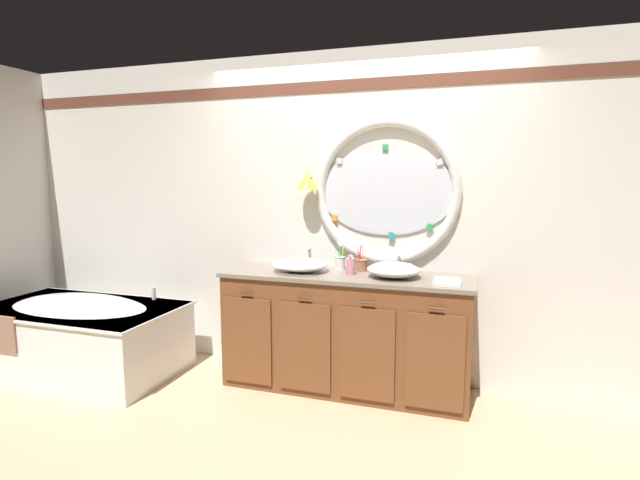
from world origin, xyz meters
The scene contains 12 objects.
ground_plane centered at (0.00, 0.00, 0.00)m, with size 14.00×14.00×0.00m, color tan.
back_wall_assembly centered at (0.02, 0.58, 1.32)m, with size 6.40×0.26×2.60m.
vanity_counter centered at (-0.02, 0.27, 0.45)m, with size 1.88×0.60×0.89m.
bathtub centered at (-2.21, -0.10, 0.34)m, with size 1.65×0.92×0.66m.
sink_basin_left centered at (-0.38, 0.24, 0.95)m, with size 0.43×0.43×0.11m.
sink_basin_right centered at (0.34, 0.24, 0.95)m, with size 0.38×0.38×0.11m.
faucet_set_left centered at (-0.38, 0.47, 0.96)m, with size 0.21×0.12×0.16m.
faucet_set_right centered at (0.34, 0.47, 0.95)m, with size 0.21×0.14×0.15m.
toothbrush_holder_left centered at (-0.11, 0.43, 0.96)m, with size 0.09×0.09×0.22m.
toothbrush_holder_right centered at (0.06, 0.41, 0.95)m, with size 0.10×0.10×0.23m.
soap_dispenser centered at (0.02, 0.25, 0.96)m, with size 0.07×0.07×0.15m.
folded_hand_towel centered at (0.73, 0.11, 0.92)m, with size 0.18×0.11×0.05m.
Camera 1 is at (0.88, -3.15, 1.61)m, focal length 26.81 mm.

